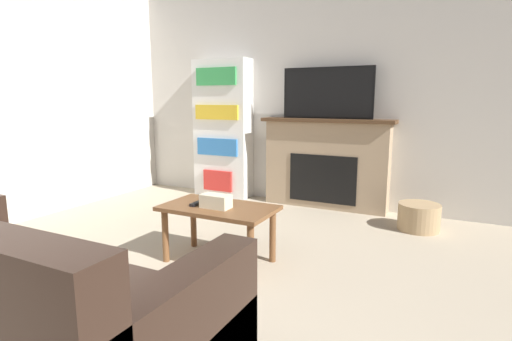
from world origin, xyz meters
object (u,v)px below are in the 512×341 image
(fireplace, at_px, (326,163))
(coffee_table, at_px, (219,215))
(storage_basket, at_px, (419,217))
(couch, at_px, (11,322))
(bookshelf, at_px, (223,129))
(tv, at_px, (327,93))

(fireplace, xyz_separation_m, coffee_table, (-0.25, -1.90, -0.15))
(storage_basket, bearing_deg, fireplace, 159.25)
(coffee_table, distance_m, storage_basket, 2.00)
(fireplace, relative_size, couch, 0.81)
(couch, xyz_separation_m, storage_basket, (1.39, 3.05, -0.16))
(bookshelf, bearing_deg, tv, 0.13)
(fireplace, bearing_deg, coffee_table, -97.54)
(storage_basket, bearing_deg, couch, -114.47)
(bookshelf, xyz_separation_m, storage_basket, (2.41, -0.38, -0.73))
(bookshelf, relative_size, storage_basket, 4.47)
(couch, xyz_separation_m, coffee_table, (0.08, 1.54, 0.08))
(storage_basket, bearing_deg, coffee_table, -130.89)
(tv, xyz_separation_m, bookshelf, (-1.36, -0.00, -0.44))
(tv, bearing_deg, bookshelf, -179.87)
(tv, distance_m, bookshelf, 1.43)
(tv, relative_size, couch, 0.55)
(fireplace, relative_size, coffee_table, 1.76)
(couch, bearing_deg, bookshelf, 106.58)
(couch, relative_size, bookshelf, 1.08)
(tv, distance_m, coffee_table, 2.12)
(tv, height_order, coffee_table, tv)
(couch, distance_m, coffee_table, 1.55)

